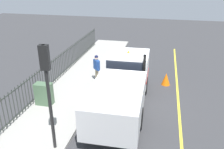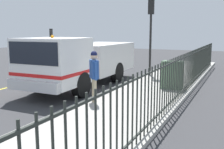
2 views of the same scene
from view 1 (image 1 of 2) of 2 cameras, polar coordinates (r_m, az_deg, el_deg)
The scene contains 9 objects.
ground_plane at distance 12.34m, azimuth 3.75°, elevation -7.16°, with size 51.48×51.48×0.00m, color #38383A.
sidewalk_slab at distance 13.14m, azimuth -10.70°, elevation -5.23°, with size 3.05×23.40×0.12m, color #A3A099.
lane_marking at distance 12.29m, azimuth 15.92°, elevation -8.22°, with size 0.12×21.06×0.01m, color yellow.
work_truck at distance 11.71m, azimuth 2.72°, elevation -1.91°, with size 2.38×6.97×2.55m.
worker_standing at distance 14.14m, azimuth -3.76°, elevation 2.17°, with size 0.48×0.50×1.70m.
iron_fence at distance 13.35m, azimuth -16.40°, elevation -1.36°, with size 0.04×19.92×1.52m.
traffic_light_near at distance 8.18m, azimuth -15.50°, elevation -0.99°, with size 0.33×0.25×4.05m.
utility_cabinet at distance 12.30m, azimuth -16.17°, elevation -4.56°, with size 0.84×0.49×1.13m, color #4C6B4C.
traffic_cone at distance 14.59m, azimuth 12.96°, elevation -1.07°, with size 0.52×0.52×0.74m, color orange.
Camera 1 is at (-1.52, 10.54, 6.24)m, focal length 37.69 mm.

